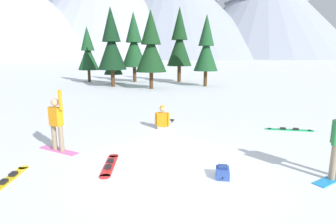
% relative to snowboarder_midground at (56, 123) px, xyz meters
% --- Properties ---
extents(ground_plane, '(800.00, 800.00, 0.00)m').
position_rel_snowboarder_midground_xyz_m(ground_plane, '(3.52, -1.89, -0.91)').
color(ground_plane, white).
extents(snowboarder_midground, '(1.39, 1.14, 1.94)m').
position_rel_snowboarder_midground_xyz_m(snowboarder_midground, '(0.00, 0.00, 0.00)').
color(snowboarder_midground, pink).
rests_on(snowboarder_midground, ground_plane).
extents(snowboarder_background, '(1.04, 1.83, 0.99)m').
position_rel_snowboarder_midground_xyz_m(snowboarder_background, '(3.62, 2.36, -0.57)').
color(snowboarder_background, '#B7B7BC').
rests_on(snowboarder_background, ground_plane).
extents(loose_snowboard_far_spare, '(1.88, 0.83, 0.09)m').
position_rel_snowboarder_midground_xyz_m(loose_snowboard_far_spare, '(8.59, 1.30, -0.89)').
color(loose_snowboard_far_spare, '#19B259').
rests_on(loose_snowboard_far_spare, ground_plane).
extents(loose_snowboard_near_right, '(0.44, 1.72, 0.09)m').
position_rel_snowboarder_midground_xyz_m(loose_snowboard_near_right, '(1.68, -1.44, -0.89)').
color(loose_snowboard_near_right, red).
rests_on(loose_snowboard_near_right, ground_plane).
extents(loose_snowboard_near_left, '(0.47, 1.70, 0.09)m').
position_rel_snowboarder_midground_xyz_m(loose_snowboard_near_left, '(-0.68, -2.00, -0.89)').
color(loose_snowboard_near_left, yellow).
rests_on(loose_snowboard_near_left, ground_plane).
extents(backpack_blue, '(0.44, 0.55, 0.29)m').
position_rel_snowboarder_midground_xyz_m(backpack_blue, '(4.49, -2.56, -0.78)').
color(backpack_blue, '#2D4C9E').
rests_on(backpack_blue, ground_plane).
extents(pine_tree_slender, '(2.68, 2.68, 7.40)m').
position_rel_snowboarder_midground_xyz_m(pine_tree_slender, '(0.61, 18.27, 3.12)').
color(pine_tree_slender, '#472D19').
rests_on(pine_tree_slender, ground_plane).
extents(pine_tree_twin, '(2.32, 2.32, 6.77)m').
position_rel_snowboarder_midground_xyz_m(pine_tree_twin, '(9.50, 17.40, 2.78)').
color(pine_tree_twin, '#472D19').
rests_on(pine_tree_twin, ground_plane).
extents(pine_tree_leaning, '(2.74, 2.74, 6.86)m').
position_rel_snowboarder_midground_xyz_m(pine_tree_leaning, '(4.15, 16.10, 2.83)').
color(pine_tree_leaning, '#472D19').
rests_on(pine_tree_leaning, ground_plane).
extents(pine_tree_short, '(2.30, 2.30, 6.12)m').
position_rel_snowboarder_midground_xyz_m(pine_tree_short, '(-2.36, 23.60, 2.42)').
color(pine_tree_short, '#472D19').
rests_on(pine_tree_short, ground_plane).
extents(pine_tree_tall, '(1.95, 1.95, 4.50)m').
position_rel_snowboarder_midground_xyz_m(pine_tree_tall, '(0.52, 20.98, 1.54)').
color(pine_tree_tall, '#472D19').
rests_on(pine_tree_tall, ground_plane).
extents(pine_tree_broad, '(2.77, 2.77, 8.16)m').
position_rel_snowboarder_midground_xyz_m(pine_tree_broad, '(7.77, 22.24, 3.53)').
color(pine_tree_broad, '#472D19').
rests_on(pine_tree_broad, ground_plane).
extents(pine_tree_young, '(2.80, 2.80, 7.68)m').
position_rel_snowboarder_midground_xyz_m(pine_tree_young, '(2.76, 22.97, 3.28)').
color(pine_tree_young, '#472D19').
rests_on(pine_tree_young, ground_plane).
extents(peak_north_spur, '(160.30, 160.30, 81.20)m').
position_rel_snowboarder_midground_xyz_m(peak_north_spur, '(-19.35, 227.60, 41.52)').
color(peak_north_spur, '#9EA3B2').
rests_on(peak_north_spur, ground_plane).
extents(peak_east_ridge, '(163.07, 163.07, 79.76)m').
position_rel_snowboarder_midground_xyz_m(peak_east_ridge, '(42.17, 236.53, 40.77)').
color(peak_east_ridge, '#8C93A3').
rests_on(peak_east_ridge, ground_plane).
extents(peak_west_ridge, '(159.66, 159.66, 82.09)m').
position_rel_snowboarder_midground_xyz_m(peak_west_ridge, '(122.41, 235.82, 41.98)').
color(peak_west_ridge, '#8C93A3').
rests_on(peak_west_ridge, ground_plane).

